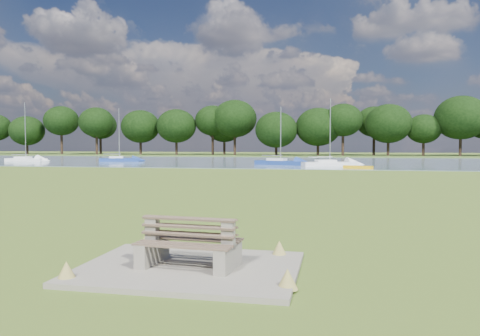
% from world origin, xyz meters
% --- Properties ---
extents(ground, '(220.00, 220.00, 0.00)m').
position_xyz_m(ground, '(0.00, 0.00, 0.00)').
color(ground, olive).
extents(river, '(220.00, 40.00, 0.10)m').
position_xyz_m(river, '(0.00, 42.00, 0.00)').
color(river, slate).
rests_on(river, ground).
extents(far_bank, '(220.00, 20.00, 0.40)m').
position_xyz_m(far_bank, '(0.00, 72.00, 0.00)').
color(far_bank, '#4C6626').
rests_on(far_bank, ground).
extents(concrete_pad, '(4.20, 3.20, 0.10)m').
position_xyz_m(concrete_pad, '(0.00, -14.00, 0.05)').
color(concrete_pad, gray).
rests_on(concrete_pad, ground).
extents(bench_pair, '(1.98, 1.26, 1.02)m').
position_xyz_m(bench_pair, '(-0.00, -14.00, 0.52)').
color(bench_pair, gray).
rests_on(bench_pair, concrete_pad).
extents(kayak, '(2.86, 1.72, 0.28)m').
position_xyz_m(kayak, '(4.88, 24.00, 0.19)').
color(kayak, yellow).
rests_on(kayak, river).
extents(tree_line, '(116.88, 8.84, 10.70)m').
position_xyz_m(tree_line, '(-12.91, 68.00, 6.41)').
color(tree_line, black).
rests_on(tree_line, far_bank).
extents(sailboat_1, '(5.32, 3.23, 7.11)m').
position_xyz_m(sailboat_1, '(-25.80, 35.58, 0.49)').
color(sailboat_1, navy).
rests_on(sailboat_1, river).
extents(sailboat_2, '(6.14, 3.69, 7.24)m').
position_xyz_m(sailboat_2, '(2.08, 28.32, 0.46)').
color(sailboat_2, white).
rests_on(sailboat_2, river).
extents(sailboat_4, '(5.66, 1.79, 7.96)m').
position_xyz_m(sailboat_4, '(-38.42, 33.46, 0.46)').
color(sailboat_4, white).
rests_on(sailboat_4, river).
extents(sailboat_5, '(6.11, 3.43, 6.61)m').
position_xyz_m(sailboat_5, '(-3.47, 30.48, 0.48)').
color(sailboat_5, navy).
rests_on(sailboat_5, river).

